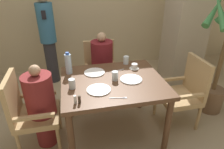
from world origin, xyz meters
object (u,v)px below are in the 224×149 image
object	(u,v)px
potted_palm	(220,63)
plate_main_left	(99,90)
diner_in_far_chair	(102,68)
chair_left_side	(29,110)
teacup_with_saucer	(134,67)
plate_dessert_center	(94,72)
glass_tall_mid	(126,60)
glass_tall_far	(72,84)
chair_far_side	(101,69)
chair_right_side	(185,90)
glass_tall_near	(115,76)
water_bottle	(68,64)
diner_in_left_chair	(42,106)
plate_main_right	(131,79)
standing_host	(48,36)

from	to	relation	value
potted_palm	plate_main_left	distance (m)	1.79
diner_in_far_chair	chair_left_side	bearing A→B (deg)	-142.98
teacup_with_saucer	plate_dessert_center	bearing A→B (deg)	-178.83
teacup_with_saucer	glass_tall_mid	xyz separation A→B (m)	(-0.06, 0.17, 0.03)
teacup_with_saucer	glass_tall_far	bearing A→B (deg)	-158.26
chair_far_side	glass_tall_mid	xyz separation A→B (m)	(0.28, -0.46, 0.32)
chair_right_side	glass_tall_near	world-z (taller)	chair_right_side
glass_tall_near	water_bottle	bearing A→B (deg)	150.16
potted_palm	chair_right_side	bearing A→B (deg)	-165.08
chair_far_side	diner_in_left_chair	bearing A→B (deg)	-133.47
potted_palm	diner_in_left_chair	bearing A→B (deg)	-176.26
plate_main_right	plate_dessert_center	size ratio (longest dim) A/B	1.00
glass_tall_far	potted_palm	bearing A→B (deg)	6.57
diner_in_far_chair	plate_main_right	world-z (taller)	diner_in_far_chair
plate_main_right	teacup_with_saucer	world-z (taller)	teacup_with_saucer
chair_left_side	plate_main_right	size ratio (longest dim) A/B	3.66
plate_main_left	plate_dessert_center	size ratio (longest dim) A/B	1.00
plate_main_right	glass_tall_near	distance (m)	0.20
diner_in_left_chair	potted_palm	world-z (taller)	potted_palm
plate_main_right	water_bottle	xyz separation A→B (m)	(-0.70, 0.33, 0.12)
chair_left_side	glass_tall_far	bearing A→B (deg)	-8.69
chair_right_side	plate_main_left	xyz separation A→B (m)	(-1.17, -0.18, 0.28)
glass_tall_mid	diner_in_far_chair	bearing A→B (deg)	131.01
water_bottle	potted_palm	bearing A→B (deg)	-3.94
water_bottle	glass_tall_far	xyz separation A→B (m)	(0.02, -0.37, -0.07)
chair_far_side	plate_main_right	bearing A→B (deg)	-76.96
plate_main_left	plate_dessert_center	bearing A→B (deg)	88.26
chair_left_side	plate_main_right	distance (m)	1.22
chair_right_side	standing_host	xyz separation A→B (m)	(-1.78, 1.62, 0.39)
diner_in_left_chair	teacup_with_saucer	xyz separation A→B (m)	(1.17, 0.25, 0.27)
diner_in_left_chair	teacup_with_saucer	distance (m)	1.23
chair_far_side	plate_main_right	world-z (taller)	chair_far_side
potted_palm	plate_dessert_center	world-z (taller)	potted_palm
glass_tall_near	diner_in_far_chair	bearing A→B (deg)	91.95
diner_in_left_chair	diner_in_far_chair	distance (m)	1.11
standing_host	glass_tall_near	bearing A→B (deg)	-62.76
chair_far_side	water_bottle	bearing A→B (deg)	-130.13
chair_left_side	chair_right_side	xyz separation A→B (m)	(1.95, 0.00, 0.00)
diner_in_left_chair	glass_tall_far	size ratio (longest dim) A/B	9.62
plate_dessert_center	teacup_with_saucer	distance (m)	0.53
standing_host	diner_in_left_chair	bearing A→B (deg)	-90.81
standing_host	plate_main_right	bearing A→B (deg)	-58.35
plate_main_right	glass_tall_far	world-z (taller)	glass_tall_far
plate_dessert_center	glass_tall_near	xyz separation A→B (m)	(0.21, -0.23, 0.05)
diner_in_far_chair	potted_palm	bearing A→B (deg)	-20.33
water_bottle	glass_tall_far	distance (m)	0.38
water_bottle	diner_in_far_chair	bearing A→B (deg)	41.81
teacup_with_saucer	glass_tall_mid	distance (m)	0.18
chair_right_side	glass_tall_near	bearing A→B (deg)	179.84
potted_palm	water_bottle	world-z (taller)	potted_palm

